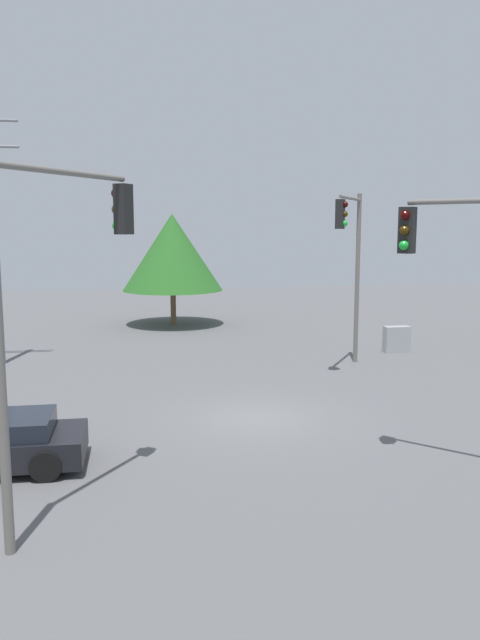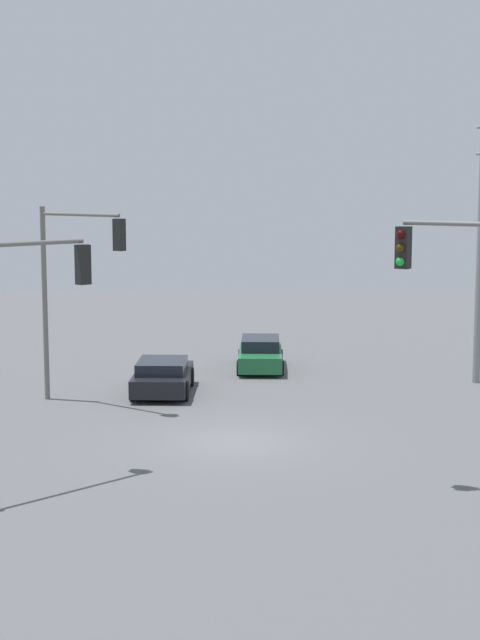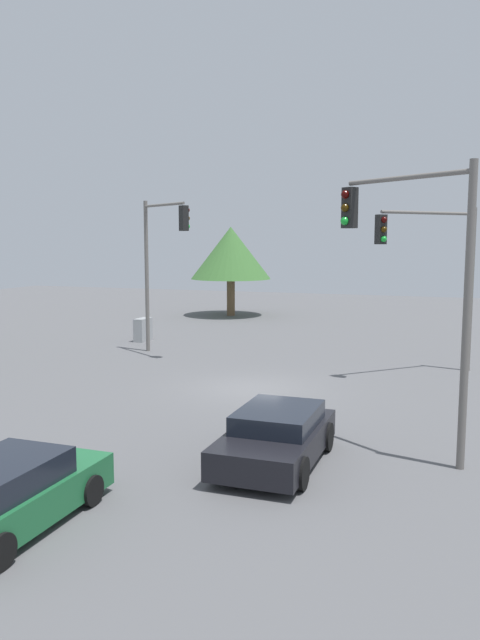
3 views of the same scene
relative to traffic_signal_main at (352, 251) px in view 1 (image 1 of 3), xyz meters
The scene contains 5 objects.
ground_plane 9.00m from the traffic_signal_main, 129.46° to the right, with size 80.00×80.00×0.00m, color #5B5B5E.
traffic_signal_main is the anchor object (origin of this frame).
traffic_signal_aux 15.23m from the traffic_signal_main, 130.00° to the right, with size 2.33×3.28×6.83m.
electrical_cabinet 5.83m from the traffic_signal_main, 40.25° to the left, with size 1.14×0.51×1.18m, color #9EA0A3.
tree_far 13.82m from the traffic_signal_main, 117.10° to the left, with size 5.69×5.69×6.34m.
Camera 1 is at (-3.39, -17.47, 5.58)m, focal length 35.00 mm.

